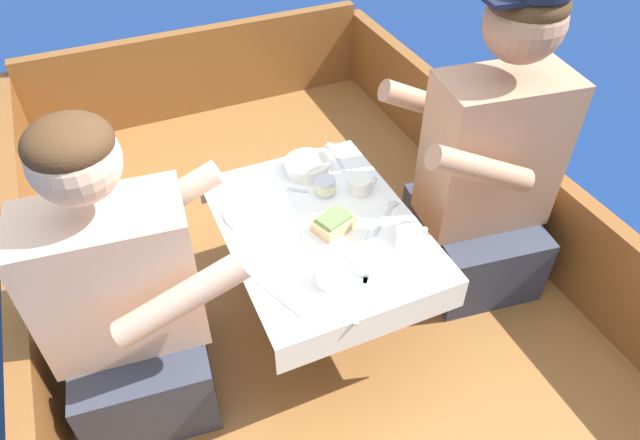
{
  "coord_description": "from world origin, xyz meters",
  "views": [
    {
      "loc": [
        -0.5,
        -1.06,
        1.83
      ],
      "look_at": [
        0.0,
        0.08,
        0.71
      ],
      "focal_mm": 32.0,
      "sensor_mm": 36.0,
      "label": 1
    }
  ],
  "objects_px": {
    "coffee_cup_starboard": "(409,237)",
    "coffee_cup_port": "(330,275)",
    "person_port": "(127,303)",
    "person_starboard": "(487,170)",
    "tin_can": "(325,186)",
    "coffee_cup_center": "(360,185)",
    "sandwich": "(334,223)"
  },
  "relations": [
    {
      "from": "person_port",
      "to": "sandwich",
      "type": "distance_m",
      "value": 0.61
    },
    {
      "from": "coffee_cup_port",
      "to": "tin_can",
      "type": "relative_size",
      "value": 1.5
    },
    {
      "from": "person_port",
      "to": "coffee_cup_port",
      "type": "bearing_deg",
      "value": -13.15
    },
    {
      "from": "coffee_cup_starboard",
      "to": "coffee_cup_center",
      "type": "distance_m",
      "value": 0.27
    },
    {
      "from": "person_port",
      "to": "tin_can",
      "type": "height_order",
      "value": "person_port"
    },
    {
      "from": "sandwich",
      "to": "coffee_cup_starboard",
      "type": "xyz_separation_m",
      "value": [
        0.17,
        -0.14,
        0.0
      ]
    },
    {
      "from": "coffee_cup_starboard",
      "to": "coffee_cup_center",
      "type": "bearing_deg",
      "value": 93.39
    },
    {
      "from": "tin_can",
      "to": "person_port",
      "type": "bearing_deg",
      "value": -165.48
    },
    {
      "from": "tin_can",
      "to": "coffee_cup_starboard",
      "type": "bearing_deg",
      "value": -69.07
    },
    {
      "from": "coffee_cup_port",
      "to": "tin_can",
      "type": "xyz_separation_m",
      "value": [
        0.14,
        0.35,
        -0.0
      ]
    },
    {
      "from": "person_starboard",
      "to": "sandwich",
      "type": "bearing_deg",
      "value": 10.49
    },
    {
      "from": "coffee_cup_starboard",
      "to": "coffee_cup_center",
      "type": "xyz_separation_m",
      "value": [
        -0.02,
        0.27,
        -0.01
      ]
    },
    {
      "from": "coffee_cup_center",
      "to": "person_port",
      "type": "bearing_deg",
      "value": -170.16
    },
    {
      "from": "person_starboard",
      "to": "coffee_cup_port",
      "type": "relative_size",
      "value": 10.69
    },
    {
      "from": "sandwich",
      "to": "coffee_cup_starboard",
      "type": "distance_m",
      "value": 0.22
    },
    {
      "from": "person_starboard",
      "to": "coffee_cup_starboard",
      "type": "height_order",
      "value": "person_starboard"
    },
    {
      "from": "coffee_cup_starboard",
      "to": "coffee_cup_center",
      "type": "relative_size",
      "value": 1.01
    },
    {
      "from": "coffee_cup_starboard",
      "to": "coffee_cup_center",
      "type": "height_order",
      "value": "coffee_cup_starboard"
    },
    {
      "from": "sandwich",
      "to": "coffee_cup_center",
      "type": "height_order",
      "value": "sandwich"
    },
    {
      "from": "coffee_cup_starboard",
      "to": "tin_can",
      "type": "relative_size",
      "value": 1.47
    },
    {
      "from": "person_starboard",
      "to": "coffee_cup_center",
      "type": "height_order",
      "value": "person_starboard"
    },
    {
      "from": "coffee_cup_port",
      "to": "coffee_cup_starboard",
      "type": "relative_size",
      "value": 1.02
    },
    {
      "from": "person_starboard",
      "to": "sandwich",
      "type": "height_order",
      "value": "person_starboard"
    },
    {
      "from": "person_port",
      "to": "coffee_cup_starboard",
      "type": "xyz_separation_m",
      "value": [
        0.77,
        -0.14,
        0.07
      ]
    },
    {
      "from": "sandwich",
      "to": "coffee_cup_starboard",
      "type": "height_order",
      "value": "coffee_cup_starboard"
    },
    {
      "from": "person_starboard",
      "to": "tin_can",
      "type": "height_order",
      "value": "person_starboard"
    },
    {
      "from": "coffee_cup_center",
      "to": "tin_can",
      "type": "bearing_deg",
      "value": 159.61
    },
    {
      "from": "person_starboard",
      "to": "coffee_cup_center",
      "type": "bearing_deg",
      "value": -7.09
    },
    {
      "from": "person_port",
      "to": "coffee_cup_starboard",
      "type": "bearing_deg",
      "value": -4.28
    },
    {
      "from": "coffee_cup_center",
      "to": "tin_can",
      "type": "xyz_separation_m",
      "value": [
        -0.1,
        0.04,
        0.0
      ]
    },
    {
      "from": "tin_can",
      "to": "coffee_cup_port",
      "type": "bearing_deg",
      "value": -112.27
    },
    {
      "from": "coffee_cup_starboard",
      "to": "coffee_cup_port",
      "type": "bearing_deg",
      "value": -171.87
    }
  ]
}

